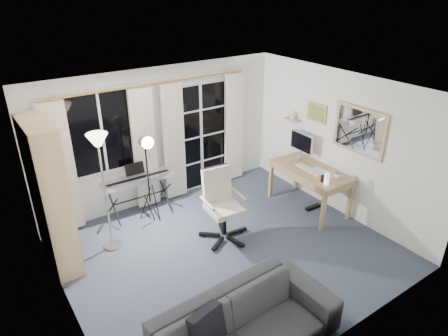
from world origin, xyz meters
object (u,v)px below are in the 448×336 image
Objects in this scene: torchiere_lamp at (100,158)px; monitor at (302,143)px; bookshelf at (48,202)px; keyboard_piano at (138,180)px; studio_light at (147,152)px; desk at (310,174)px; sofa at (239,324)px; office_chair at (220,198)px; mug at (338,175)px.

monitor is (3.46, -0.40, -0.43)m from torchiere_lamp.
bookshelf reaches higher than keyboard_piano.
torchiere_lamp is 1.25m from keyboard_piano.
keyboard_piano is (1.48, 0.56, -0.35)m from bookshelf.
studio_light reaches higher than desk.
keyboard_piano is at bearing 161.81° from monitor.
sofa is at bearing -97.88° from studio_light.
studio_light is (1.55, 0.25, 0.26)m from bookshelf.
sofa is (-1.11, -1.98, -0.21)m from office_chair.
studio_light is 1.33m from office_chair.
sofa reaches higher than desk.
sofa is (-2.94, -1.29, -0.36)m from mug.
office_chair is 1.96m from mug.
bookshelf is 1.35× the size of studio_light.
desk is at bearing -25.31° from studio_light.
bookshelf reaches higher than sofa.
torchiere_lamp is at bearing 97.10° from sofa.
office_chair is 2.09× the size of monitor.
monitor is at bearing 84.20° from mug.
keyboard_piano reaches higher than mug.
office_chair is 2.28m from sofa.
studio_light is (0.07, -0.32, 0.60)m from keyboard_piano.
desk is at bearing 101.31° from mug.
bookshelf is 1.88× the size of office_chair.
torchiere_lamp reaches higher than sofa.
mug is (1.83, -0.69, 0.15)m from office_chair.
monitor is (2.65, -0.69, -0.23)m from studio_light.
bookshelf is 3.92× the size of monitor.
monitor is at bearing 13.01° from office_chair.
monitor reaches higher than sofa.
office_chair reaches higher than keyboard_piano.
bookshelf reaches higher than monitor.
torchiere_lamp is 1.28× the size of desk.
torchiere_lamp is 0.88m from studio_light.
sofa is at bearing -141.49° from monitor.
bookshelf is 0.92× the size of sofa.
sofa reaches higher than mug.
bookshelf reaches higher than studio_light.
bookshelf is at bearing 161.24° from mug.
sofa is (-0.38, -2.93, -0.81)m from studio_light.
keyboard_piano is at bearing 152.12° from desk.
monitor reaches higher than desk.
office_chair reaches higher than desk.
office_chair is at bearing 58.82° from sofa.
office_chair is 9.18× the size of mug.
studio_light is 3.07m from mug.
keyboard_piano is at bearing 82.50° from sofa.
keyboard_piano reaches higher than sofa.
sofa is at bearing -67.23° from bookshelf.
mug is at bearing -35.18° from keyboard_piano.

